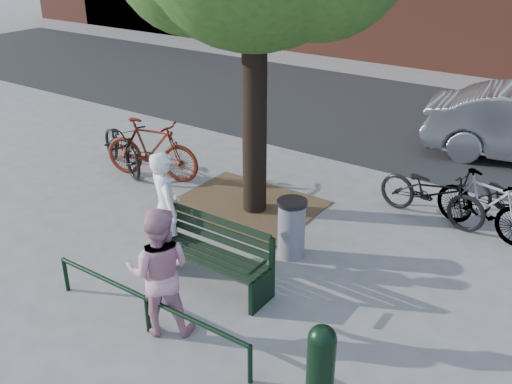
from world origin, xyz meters
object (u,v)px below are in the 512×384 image
Objects in this scene: person_right at (159,272)px; bollard at (321,367)px; litter_bin at (291,228)px; bicycle_c at (432,192)px; park_bench at (214,252)px; person_left at (166,208)px.

bollard is (2.18, -0.08, -0.25)m from person_right.
litter_bin is 2.64m from bicycle_c.
person_right reaches higher than litter_bin.
person_right is 2.20m from bollard.
bollard is 2.99m from litter_bin.
litter_bin is (-1.79, 2.40, -0.11)m from bollard.
park_bench is 1.03× the size of person_left.
park_bench is 0.97m from person_left.
person_left is 1.87× the size of litter_bin.
park_bench is at bearing -118.19° from person_right.
person_left reaches higher than park_bench.
bollard reaches higher than park_bench.
person_right is (1.01, -1.20, -0.03)m from person_left.
litter_bin is at bearing -133.18° from person_right.
litter_bin is 0.49× the size of bicycle_c.
park_bench is at bearing 152.24° from bollard.
person_left reaches higher than bollard.
park_bench is 1.66× the size of bollard.
park_bench is at bearing -153.63° from person_left.
bollard is at bearing -53.24° from litter_bin.
person_left is 1.57m from person_right.
bollard reaches higher than litter_bin.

